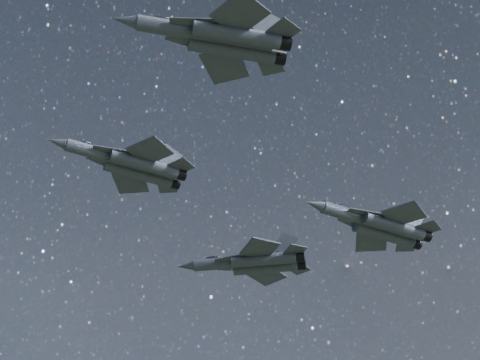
{
  "coord_description": "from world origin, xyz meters",
  "views": [
    {
      "loc": [
        -5.75,
        -66.68,
        101.75
      ],
      "look_at": [
        -0.65,
        2.4,
        153.09
      ],
      "focal_mm": 60.0,
      "sensor_mm": 36.0,
      "label": 1
    }
  ],
  "objects": [
    {
      "name": "jet_slot",
      "position": [
        15.0,
        5.9,
        150.32
      ],
      "size": [
        15.97,
        10.54,
        4.08
      ],
      "rotation": [
        0.0,
        0.0,
        0.39
      ],
      "color": "#363A43"
    },
    {
      "name": "jet_lead",
      "position": [
        -12.56,
        2.84,
        154.95
      ],
      "size": [
        15.95,
        10.58,
        4.06
      ],
      "rotation": [
        0.0,
        0.0,
        0.37
      ],
      "color": "#363A43"
    },
    {
      "name": "jet_left",
      "position": [
        2.45,
        20.3,
        153.53
      ],
      "size": [
        17.2,
        11.77,
        4.32
      ],
      "rotation": [
        0.0,
        0.0,
        -0.22
      ],
      "color": "#363A43"
    },
    {
      "name": "jet_right",
      "position": [
        -3.94,
        -18.83,
        152.37
      ],
      "size": [
        16.06,
        11.15,
        4.04
      ],
      "rotation": [
        0.0,
        0.0,
        0.15
      ],
      "color": "#363A43"
    }
  ]
}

